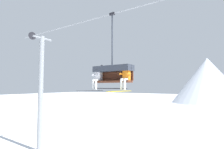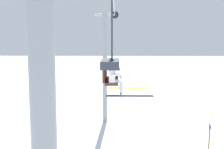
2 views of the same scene
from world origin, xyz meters
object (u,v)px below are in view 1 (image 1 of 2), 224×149
(skier_white, at_px, (97,77))
(skier_orange, at_px, (125,77))
(chairlift_chair, at_px, (113,71))
(lift_tower_near, at_px, (40,90))

(skier_white, relative_size, skier_orange, 1.00)
(chairlift_chair, relative_size, skier_white, 2.27)
(skier_white, xyz_separation_m, skier_orange, (1.65, -0.01, -0.02))
(lift_tower_near, distance_m, skier_white, 6.29)
(skier_white, bearing_deg, chairlift_chair, 14.52)
(chairlift_chair, xyz_separation_m, skier_white, (-0.82, -0.21, -0.31))
(lift_tower_near, bearing_deg, skier_white, -8.50)
(lift_tower_near, distance_m, chairlift_chair, 7.11)
(lift_tower_near, height_order, chairlift_chair, lift_tower_near)
(chairlift_chair, distance_m, skier_orange, 0.92)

